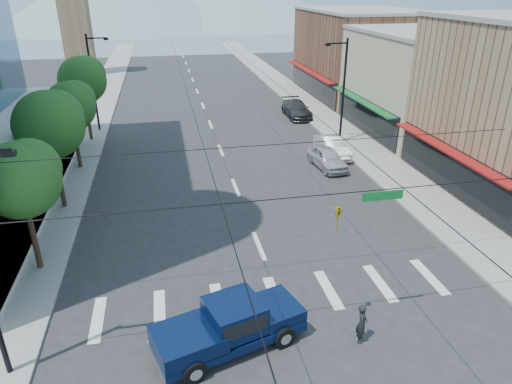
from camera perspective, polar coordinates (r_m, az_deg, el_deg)
ground at (r=20.40m, az=3.95°, el=-15.36°), size 160.00×160.00×0.00m
sidewalk_left at (r=57.02m, az=-19.13°, el=10.12°), size 4.00×120.00×0.15m
sidewalk_right at (r=58.86m, az=5.10°, el=11.78°), size 4.00×120.00×0.15m
shop_mid at (r=46.82m, az=20.70°, el=12.54°), size 12.00×14.00×9.00m
shop_far at (r=60.72m, az=12.86°, el=16.41°), size 12.00×18.00×10.00m
clock_tower at (r=77.97m, az=-21.98°, el=21.23°), size 4.80×4.80×20.40m
tree_near at (r=23.55m, az=-27.07°, el=1.71°), size 3.65×3.64×6.71m
tree_midnear at (r=29.82m, az=-24.20°, el=7.92°), size 4.09×4.09×7.52m
tree_midfar at (r=36.62m, az=-22.00°, el=10.11°), size 3.65×3.64×6.71m
tree_far at (r=43.27m, az=-20.72°, el=13.14°), size 4.09×4.09×7.52m
signal_rig at (r=16.99m, az=5.92°, el=-5.32°), size 21.80×0.20×9.00m
lamp_pole_nw at (r=46.15m, az=-19.62°, el=13.10°), size 2.00×0.25×9.00m
lamp_pole_ne at (r=40.78m, az=10.74°, el=12.70°), size 2.00×0.25×9.00m
pickup_truck at (r=18.40m, az=-3.40°, el=-16.26°), size 6.34×3.75×2.03m
pedestrian at (r=19.21m, az=13.09°, el=-15.69°), size 0.63×0.74×1.72m
parked_car_near at (r=35.80m, az=8.90°, el=4.25°), size 2.29×4.79×1.58m
parked_car_mid at (r=38.36m, az=9.49°, el=5.60°), size 1.78×4.83×1.58m
parked_car_far at (r=49.72m, az=5.09°, el=10.28°), size 2.41×5.77×1.66m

